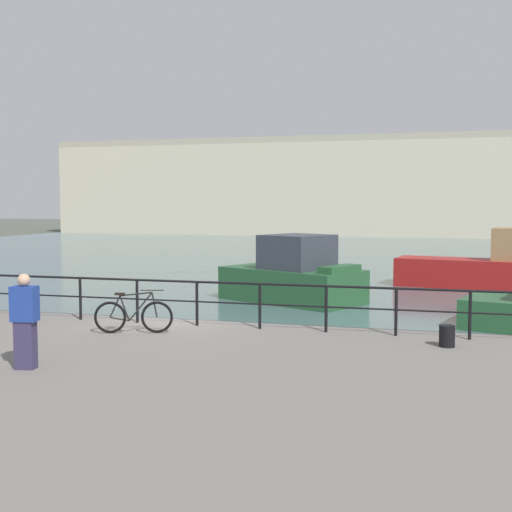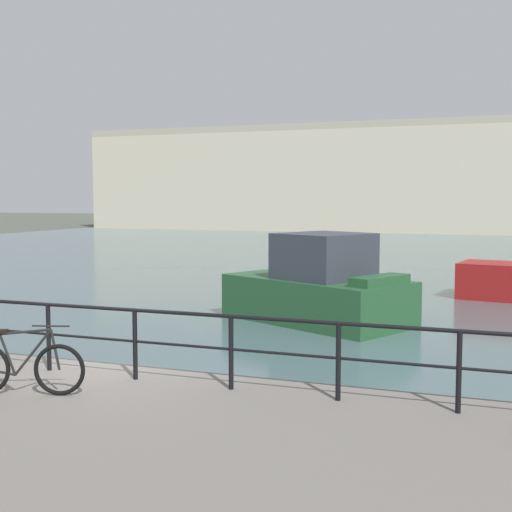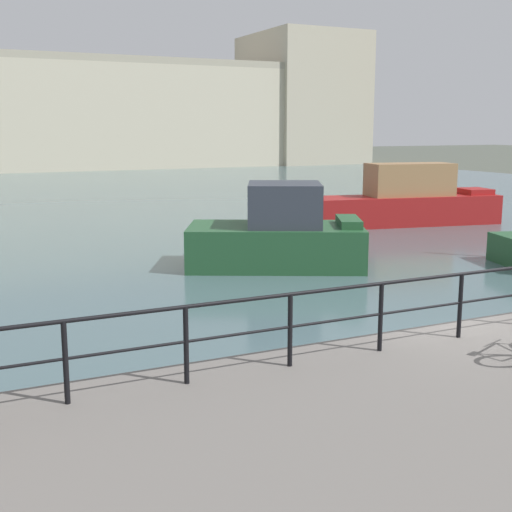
# 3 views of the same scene
# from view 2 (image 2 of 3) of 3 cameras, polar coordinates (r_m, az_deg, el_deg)

# --- Properties ---
(ground_plane) EXTENTS (240.00, 240.00, 0.00)m
(ground_plane) POSITION_cam_2_polar(r_m,az_deg,el_deg) (11.88, -12.35, -12.54)
(ground_plane) COLOR #4C5147
(water_basin) EXTENTS (80.00, 60.00, 0.01)m
(water_basin) POSITION_cam_2_polar(r_m,az_deg,el_deg) (40.36, 11.33, -0.20)
(water_basin) COLOR #476066
(water_basin) RESTS_ON ground_plane
(harbor_building) EXTENTS (77.04, 13.91, 15.01)m
(harbor_building) POSITION_cam_2_polar(r_m,az_deg,el_deg) (73.54, 20.33, 6.27)
(harbor_building) COLOR #C1B79E
(harbor_building) RESTS_ON ground_plane
(moored_small_launch) EXTENTS (5.86, 4.72, 2.54)m
(moored_small_launch) POSITION_cam_2_polar(r_m,az_deg,el_deg) (19.38, 5.33, -2.71)
(moored_small_launch) COLOR #23512D
(moored_small_launch) RESTS_ON water_basin
(quay_railing) EXTENTS (23.38, 0.07, 1.08)m
(quay_railing) POSITION_cam_2_polar(r_m,az_deg,el_deg) (10.01, -6.25, -6.57)
(quay_railing) COLOR black
(quay_railing) RESTS_ON quay_promenade
(parked_bicycle) EXTENTS (1.71, 0.58, 0.98)m
(parked_bicycle) POSITION_cam_2_polar(r_m,az_deg,el_deg) (10.04, -19.04, -8.81)
(parked_bicycle) COLOR black
(parked_bicycle) RESTS_ON quay_promenade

